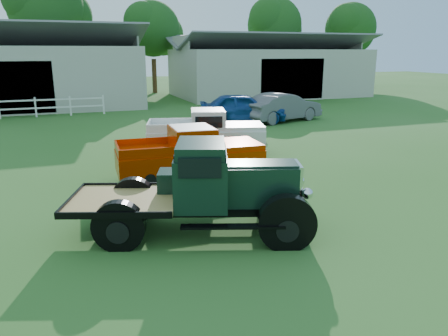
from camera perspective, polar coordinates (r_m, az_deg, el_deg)
name	(u,v)px	position (r m, az deg, el deg)	size (l,w,h in m)	color
ground	(234,225)	(10.26, 1.30, -7.42)	(120.00, 120.00, 0.00)	#275C1B
shed_left	(5,67)	(34.99, -26.71, 11.70)	(18.80, 10.20, 5.60)	#9E9D8A
shed_right	(268,66)	(39.88, 5.81, 13.13)	(16.80, 9.20, 5.20)	#9E9D8A
tree_b	(48,29)	(42.84, -21.99, 16.51)	(6.90, 6.90, 11.50)	#20571D
tree_c	(153,44)	(42.66, -9.24, 15.70)	(5.40, 5.40, 9.00)	#20571D
tree_d	(274,40)	(47.92, 6.54, 16.31)	(6.00, 6.00, 10.00)	#20571D
tree_e	(349,42)	(50.37, 16.07, 15.49)	(5.70, 5.70, 9.50)	#20571D
vintage_flatbed	(197,188)	(9.51, -3.56, -2.69)	(5.20, 2.06, 2.06)	black
red_pickup	(190,153)	(13.60, -4.53, 1.95)	(4.63, 1.78, 1.69)	#B42800
white_pickup	(206,132)	(17.01, -2.41, 4.68)	(4.64, 1.80, 1.70)	silver
misc_car_blue	(243,108)	(24.56, 2.47, 7.84)	(1.95, 4.85, 1.65)	navy
misc_car_grey	(283,107)	(25.34, 7.67, 7.88)	(1.69, 4.85, 1.60)	#58575C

